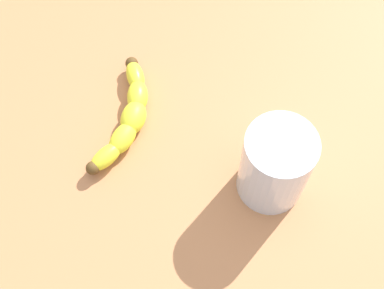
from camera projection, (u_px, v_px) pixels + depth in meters
The scene contains 3 objects.
wooden_tabletop at pixel (259, 216), 74.77cm from camera, with size 120.00×120.00×3.00cm, color #B87649.
banana at pixel (128, 116), 78.19cm from camera, with size 19.41×9.68×3.61cm.
smoothie_glass at pixel (275, 166), 69.70cm from camera, with size 9.26×9.26×12.81cm.
Camera 1 is at (-23.36, 11.52, 72.93)cm, focal length 49.84 mm.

